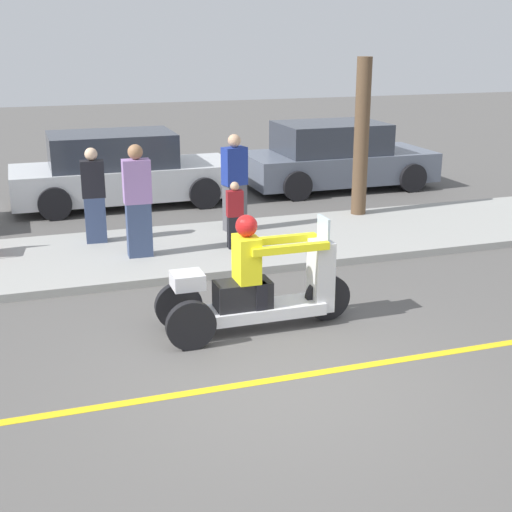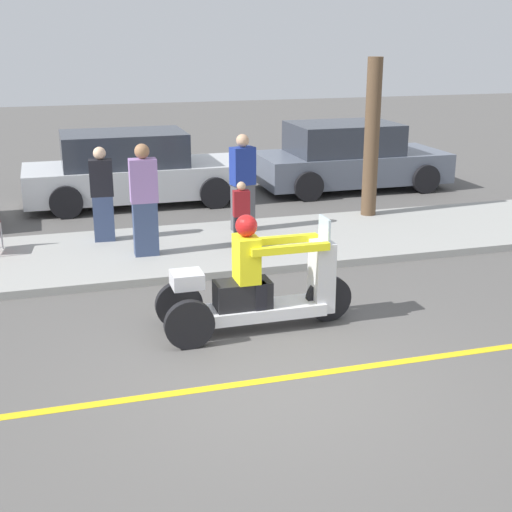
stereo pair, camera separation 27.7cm
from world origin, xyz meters
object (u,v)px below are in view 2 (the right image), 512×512
spectator_near_curb (102,196)px  tree_trunk (372,138)px  spectator_end_of_line (241,216)px  spectator_far_back (144,202)px  parked_car_lot_right (348,158)px  spectator_with_child (243,185)px  motorcycle_trike (256,289)px  parked_car_lot_far (132,170)px

spectator_near_curb → tree_trunk: tree_trunk is taller
spectator_end_of_line → spectator_far_back: bearing=177.6°
spectator_far_back → parked_car_lot_right: size_ratio=0.41×
spectator_far_back → spectator_with_child: bearing=27.3°
spectator_near_curb → parked_car_lot_right: 6.59m
motorcycle_trike → parked_car_lot_far: (-0.60, 7.08, 0.20)m
spectator_with_child → parked_car_lot_right: 4.68m
spectator_far_back → spectator_near_curb: size_ratio=1.11×
parked_car_lot_far → tree_trunk: bearing=-33.3°
spectator_far_back → parked_car_lot_far: 4.08m
spectator_with_child → tree_trunk: (2.60, 0.41, 0.64)m
spectator_with_child → tree_trunk: bearing=9.1°
spectator_far_back → spectator_with_child: (1.83, 0.94, -0.03)m
parked_car_lot_right → tree_trunk: tree_trunk is taller
spectator_end_of_line → parked_car_lot_right: size_ratio=0.25×
parked_car_lot_right → spectator_far_back: bearing=-141.4°
motorcycle_trike → spectator_end_of_line: bearing=78.1°
spectator_end_of_line → spectator_near_curb: bearing=153.1°
parked_car_lot_right → spectator_near_curb: bearing=-151.2°
spectator_with_child → parked_car_lot_far: (-1.52, 3.12, -0.23)m
parked_car_lot_right → tree_trunk: size_ratio=1.47×
spectator_end_of_line → parked_car_lot_right: (3.69, 4.23, 0.06)m
spectator_with_child → spectator_near_curb: (-2.38, 0.05, -0.06)m
motorcycle_trike → tree_trunk: size_ratio=0.83×
motorcycle_trike → spectator_far_back: size_ratio=1.38×
parked_car_lot_right → tree_trunk: bearing=-105.7°
tree_trunk → parked_car_lot_right: bearing=74.3°
motorcycle_trike → parked_car_lot_far: bearing=94.8°
spectator_with_child → parked_car_lot_right: (3.39, 3.23, -0.23)m
spectator_with_child → parked_car_lot_right: bearing=43.6°
parked_car_lot_far → tree_trunk: size_ratio=1.56×
spectator_near_curb → tree_trunk: 5.04m
spectator_far_back → parked_car_lot_right: spectator_far_back is taller
spectator_near_curb → parked_car_lot_far: 3.19m
motorcycle_trike → tree_trunk: bearing=51.2°
spectator_far_back → tree_trunk: size_ratio=0.60×
spectator_near_curb → tree_trunk: size_ratio=0.54×
spectator_far_back → tree_trunk: bearing=17.1°
spectator_far_back → spectator_end_of_line: 1.56m
spectator_end_of_line → parked_car_lot_far: 4.30m
spectator_with_child → tree_trunk: 2.71m
spectator_far_back → parked_car_lot_far: size_ratio=0.38×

